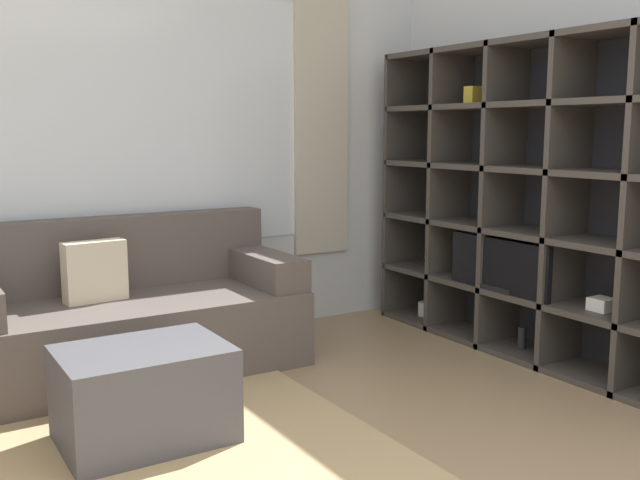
# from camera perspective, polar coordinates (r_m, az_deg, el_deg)

# --- Properties ---
(wall_back) EXTENTS (5.62, 0.11, 2.70)m
(wall_back) POSITION_cam_1_polar(r_m,az_deg,el_deg) (4.65, -15.07, 8.08)
(wall_back) COLOR silver
(wall_back) RESTS_ON ground_plane
(wall_right) EXTENTS (0.07, 4.41, 2.70)m
(wall_right) POSITION_cam_1_polar(r_m,az_deg,el_deg) (4.56, 20.39, 7.74)
(wall_right) COLOR silver
(wall_right) RESTS_ON ground_plane
(area_rug) EXTENTS (2.56, 1.86, 0.01)m
(area_rug) POSITION_cam_1_polar(r_m,az_deg,el_deg) (3.23, -18.79, -17.11)
(area_rug) COLOR tan
(area_rug) RESTS_ON ground_plane
(shelving_unit) EXTENTS (0.39, 2.52, 1.93)m
(shelving_unit) POSITION_cam_1_polar(r_m,az_deg,el_deg) (4.53, 16.95, 2.89)
(shelving_unit) COLOR #232328
(shelving_unit) RESTS_ON ground_plane
(couch_main) EXTENTS (1.91, 0.86, 0.88)m
(couch_main) POSITION_cam_1_polar(r_m,az_deg,el_deg) (4.29, -14.97, -6.00)
(couch_main) COLOR #564C47
(couch_main) RESTS_ON ground_plane
(ottoman) EXTENTS (0.72, 0.53, 0.44)m
(ottoman) POSITION_cam_1_polar(r_m,az_deg,el_deg) (3.35, -13.90, -11.94)
(ottoman) COLOR #47474C
(ottoman) RESTS_ON ground_plane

